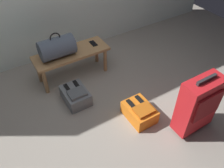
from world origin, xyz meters
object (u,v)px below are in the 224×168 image
at_px(cell_phone, 93,43).
at_px(backpack_grey, 76,95).
at_px(duffel_bag_slate, 57,47).
at_px(bench, 71,56).
at_px(suitcase_upright_red, 198,105).
at_px(backpack_orange, 140,112).

distance_m(cell_phone, backpack_grey, 0.79).
bearing_deg(duffel_bag_slate, bench, 0.00).
xyz_separation_m(duffel_bag_slate, backpack_grey, (-0.01, -0.47, -0.44)).
distance_m(bench, suitcase_upright_red, 1.69).
bearing_deg(bench, suitcase_upright_red, -63.99).
height_order(bench, suitcase_upright_red, suitcase_upright_red).
bearing_deg(cell_phone, backpack_grey, -137.01).
bearing_deg(cell_phone, suitcase_upright_red, -75.65).
bearing_deg(backpack_orange, cell_phone, 89.50).
xyz_separation_m(bench, cell_phone, (0.35, 0.03, 0.07)).
relative_size(duffel_bag_slate, backpack_orange, 1.16).
bearing_deg(bench, backpack_orange, -72.99).
xyz_separation_m(duffel_bag_slate, cell_phone, (0.52, 0.03, -0.13)).
distance_m(suitcase_upright_red, backpack_grey, 1.43).
xyz_separation_m(bench, backpack_orange, (0.34, -1.10, -0.25)).
xyz_separation_m(bench, backpack_grey, (-0.18, -0.47, -0.25)).
bearing_deg(cell_phone, bench, -175.82).
bearing_deg(backpack_grey, bench, 68.63).
relative_size(bench, cell_phone, 6.94).
bearing_deg(suitcase_upright_red, backpack_orange, 133.92).
bearing_deg(backpack_orange, duffel_bag_slate, 114.87).
bearing_deg(backpack_grey, backpack_orange, -50.54).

